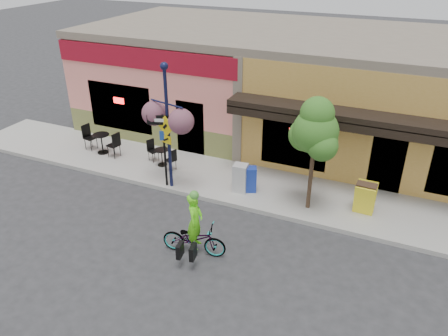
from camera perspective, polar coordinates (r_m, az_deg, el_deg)
name	(u,v)px	position (r m, az deg, el deg)	size (l,w,h in m)	color
ground	(225,215)	(14.01, 0.14, -6.15)	(90.00, 90.00, 0.00)	#2D2D30
sidewalk	(248,185)	(15.55, 3.11, -2.17)	(24.00, 3.00, 0.15)	#9E9B93
curb	(232,205)	(14.39, 1.02, -4.79)	(24.00, 0.12, 0.15)	#A8A59E
building	(295,84)	(19.56, 9.20, 10.81)	(18.20, 8.20, 4.50)	#F58679
bicycle	(194,239)	(12.22, -3.93, -9.21)	(0.63, 1.81, 0.95)	maroon
cyclist_rider	(195,229)	(11.99, -3.77, -7.92)	(0.60, 0.40, 1.66)	#67F91A
lamp_post	(168,128)	(14.47, -7.32, 5.22)	(1.39, 0.56, 4.35)	#13183E
one_way_sign	(165,151)	(14.88, -7.75, 2.18)	(1.00, 0.22, 2.62)	black
cafe_set_left	(102,141)	(18.14, -15.70, 3.44)	(1.75, 0.88, 1.05)	black
cafe_set_right	(162,155)	(16.68, -8.14, 1.70)	(1.43, 0.72, 0.86)	black
newspaper_box_blue	(250,179)	(14.82, 3.46, -1.49)	(0.40, 0.35, 0.89)	#1A34A0
newspaper_box_grey	(240,178)	(14.77, 2.15, -1.31)	(0.47, 0.42, 1.00)	#B6B6B6
street_tree	(313,155)	(13.48, 11.54, 1.70)	(1.46, 1.46, 3.74)	#3D7A26
sandwich_board	(364,201)	(14.12, 17.78, -4.16)	(0.61, 0.45, 1.02)	yellow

